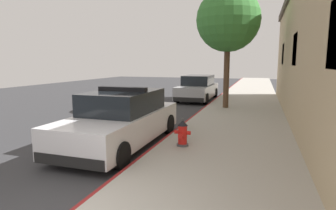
{
  "coord_description": "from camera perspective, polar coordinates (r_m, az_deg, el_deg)",
  "views": [
    {
      "loc": [
        2.63,
        -2.63,
        2.38
      ],
      "look_at": [
        -0.24,
        5.94,
        1.0
      ],
      "focal_mm": 29.93,
      "sensor_mm": 36.0,
      "label": 1
    }
  ],
  "objects": [
    {
      "name": "ground_plane",
      "position": [
        14.56,
        -9.68,
        -1.24
      ],
      "size": [
        32.0,
        60.0,
        0.2
      ],
      "primitive_type": "cube",
      "color": "#353538"
    },
    {
      "name": "sidewalk_pavement",
      "position": [
        12.86,
        14.62,
        -1.94
      ],
      "size": [
        3.65,
        60.0,
        0.14
      ],
      "primitive_type": "cube",
      "color": "#ADA89E",
      "rests_on": "ground"
    },
    {
      "name": "curb_painted_edge",
      "position": [
        13.11,
        6.46,
        -1.51
      ],
      "size": [
        0.08,
        60.0,
        0.14
      ],
      "primitive_type": "cube",
      "color": "maroon",
      "rests_on": "ground"
    },
    {
      "name": "police_cruiser",
      "position": [
        8.21,
        -9.31,
        -2.92
      ],
      "size": [
        1.94,
        4.84,
        1.68
      ],
      "color": "white",
      "rests_on": "ground"
    },
    {
      "name": "parked_car_silver_ahead",
      "position": [
        17.92,
        6.09,
        3.39
      ],
      "size": [
        1.94,
        4.84,
        1.56
      ],
      "color": "#B2B5BA",
      "rests_on": "ground"
    },
    {
      "name": "fire_hydrant",
      "position": [
        7.58,
        2.97,
        -5.76
      ],
      "size": [
        0.44,
        0.4,
        0.76
      ],
      "color": "#4C4C51",
      "rests_on": "sidewalk_pavement"
    },
    {
      "name": "street_tree",
      "position": [
        14.29,
        12.15,
        16.52
      ],
      "size": [
        3.05,
        3.05,
        5.78
      ],
      "color": "brown",
      "rests_on": "sidewalk_pavement"
    }
  ]
}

